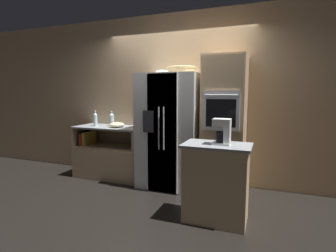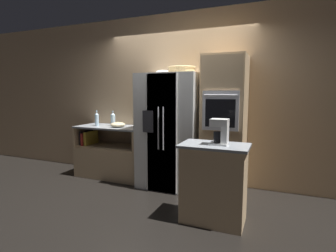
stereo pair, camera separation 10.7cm
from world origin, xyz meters
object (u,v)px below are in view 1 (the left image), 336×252
at_px(bottle_tall, 95,119).
at_px(mixing_bowl, 117,125).
at_px(fruit_bowl, 163,72).
at_px(wall_oven, 224,125).
at_px(wicker_basket, 182,70).
at_px(refrigerator, 170,131).
at_px(bottle_short, 112,119).
at_px(coffee_maker, 224,131).

bearing_deg(bottle_tall, mixing_bowl, -1.59).
bearing_deg(fruit_bowl, wall_oven, -1.89).
bearing_deg(bottle_tall, wicker_basket, 1.23).
bearing_deg(wall_oven, refrigerator, -175.93).
xyz_separation_m(bottle_short, coffee_maker, (2.14, -1.04, 0.05)).
height_order(refrigerator, mixing_bowl, refrigerator).
distance_m(wicker_basket, bottle_short, 1.56).
bearing_deg(bottle_short, mixing_bowl, -34.93).
xyz_separation_m(fruit_bowl, bottle_short, (-0.99, 0.03, -0.79)).
xyz_separation_m(bottle_tall, coffee_maker, (2.40, -0.92, 0.05)).
relative_size(mixing_bowl, coffee_maker, 0.88).
bearing_deg(wall_oven, bottle_short, 178.21).
bearing_deg(coffee_maker, mixing_bowl, 155.05).
relative_size(refrigerator, coffee_maker, 6.12).
xyz_separation_m(wicker_basket, bottle_tall, (-1.59, -0.03, -0.82)).
bearing_deg(refrigerator, bottle_short, 174.02).
distance_m(fruit_bowl, bottle_tall, 1.49).
bearing_deg(fruit_bowl, bottle_tall, -176.07).
bearing_deg(bottle_short, wall_oven, -1.79).
bearing_deg(coffee_maker, wicker_basket, 130.33).
bearing_deg(fruit_bowl, bottle_short, 178.31).
relative_size(wall_oven, fruit_bowl, 8.69).
height_order(refrigerator, coffee_maker, refrigerator).
relative_size(refrigerator, bottle_short, 6.65).
distance_m(fruit_bowl, coffee_maker, 1.70).
distance_m(bottle_tall, bottle_short, 0.29).
distance_m(fruit_bowl, bottle_short, 1.27).
distance_m(wall_oven, fruit_bowl, 1.28).
bearing_deg(wicker_basket, mixing_bowl, -177.68).
height_order(wall_oven, fruit_bowl, wall_oven).
distance_m(wall_oven, wicker_basket, 1.06).
relative_size(fruit_bowl, mixing_bowl, 0.91).
xyz_separation_m(fruit_bowl, bottle_tall, (-1.26, -0.09, -0.79)).
relative_size(wall_oven, bottle_short, 7.55).
xyz_separation_m(wall_oven, mixing_bowl, (-1.81, -0.07, -0.07)).
relative_size(bottle_tall, mixing_bowl, 1.09).
bearing_deg(wicker_basket, bottle_short, 176.48).
distance_m(wicker_basket, mixing_bowl, 1.45).
height_order(refrigerator, wicker_basket, wicker_basket).
height_order(bottle_tall, mixing_bowl, bottle_tall).
bearing_deg(coffee_maker, fruit_bowl, 138.62).
bearing_deg(wicker_basket, coffee_maker, -49.67).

